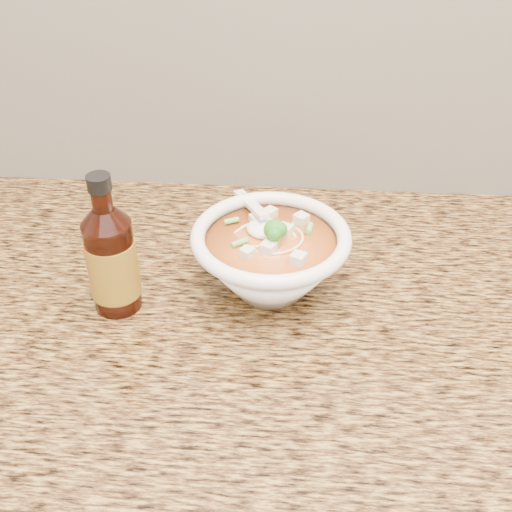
{
  "coord_description": "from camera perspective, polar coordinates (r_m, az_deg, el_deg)",
  "views": [
    {
      "loc": [
        -0.14,
        1.0,
        1.48
      ],
      "look_at": [
        -0.19,
        1.7,
        0.96
      ],
      "focal_mm": 45.0,
      "sensor_mm": 36.0,
      "label": 1
    }
  ],
  "objects": [
    {
      "name": "counter_slab",
      "position": [
        0.92,
        12.12,
        -5.16
      ],
      "size": [
        4.0,
        0.68,
        0.04
      ],
      "primitive_type": "cube",
      "color": "olive",
      "rests_on": "cabinet"
    },
    {
      "name": "hot_sauce_bottle",
      "position": [
        0.86,
        -12.7,
        -0.35
      ],
      "size": [
        0.07,
        0.07,
        0.2
      ],
      "rotation": [
        0.0,
        0.0,
        -0.1
      ],
      "color": "black",
      "rests_on": "counter_slab"
    },
    {
      "name": "cabinet",
      "position": [
        1.26,
        9.38,
        -20.72
      ],
      "size": [
        4.0,
        0.65,
        0.86
      ],
      "primitive_type": "cube",
      "color": "black",
      "rests_on": "ground"
    },
    {
      "name": "soup_bowl",
      "position": [
        0.88,
        1.32,
        -0.32
      ],
      "size": [
        0.22,
        0.24,
        0.12
      ],
      "rotation": [
        0.0,
        0.0,
        -0.22
      ],
      "color": "white",
      "rests_on": "counter_slab"
    }
  ]
}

